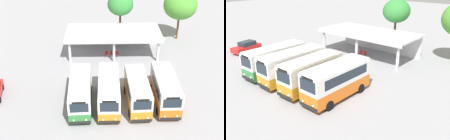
{
  "view_description": "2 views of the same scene",
  "coord_description": "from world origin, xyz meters",
  "views": [
    {
      "loc": [
        -2.69,
        -23.6,
        19.13
      ],
      "look_at": [
        -1.96,
        6.94,
        1.45
      ],
      "focal_mm": 46.06,
      "sensor_mm": 36.0,
      "label": 1
    },
    {
      "loc": [
        16.81,
        -12.38,
        10.52
      ],
      "look_at": [
        1.52,
        4.75,
        1.38
      ],
      "focal_mm": 38.04,
      "sensor_mm": 36.0,
      "label": 2
    }
  ],
  "objects": [
    {
      "name": "roadside_tree_behind_canopy",
      "position": [
        -0.36,
        19.7,
        5.71
      ],
      "size": [
        4.0,
        4.0,
        7.44
      ],
      "color": "brown",
      "rests_on": "ground"
    },
    {
      "name": "waiting_chair_end_by_column",
      "position": [
        -2.62,
        13.27,
        0.52
      ],
      "size": [
        0.45,
        0.45,
        0.86
      ],
      "color": "slate",
      "rests_on": "ground"
    },
    {
      "name": "city_bus_fourth_amber",
      "position": [
        3.7,
        2.19,
        1.81
      ],
      "size": [
        2.39,
        7.21,
        3.27
      ],
      "color": "black",
      "rests_on": "ground"
    },
    {
      "name": "waiting_chair_second_from_end",
      "position": [
        -1.89,
        13.37,
        0.52
      ],
      "size": [
        0.45,
        0.45,
        0.86
      ],
      "color": "slate",
      "rests_on": "ground"
    },
    {
      "name": "terminal_canopy",
      "position": [
        -1.58,
        15.31,
        2.7
      ],
      "size": [
        13.47,
        6.48,
        3.4
      ],
      "color": "silver",
      "rests_on": "ground"
    },
    {
      "name": "city_bus_second_in_row",
      "position": [
        -2.42,
        2.03,
        1.79
      ],
      "size": [
        2.36,
        7.59,
        3.23
      ],
      "color": "black",
      "rests_on": "ground"
    },
    {
      "name": "roadside_tree_east_of_canopy",
      "position": [
        8.91,
        19.51,
        5.58
      ],
      "size": [
        5.18,
        5.18,
        7.8
      ],
      "color": "brown",
      "rests_on": "ground"
    },
    {
      "name": "city_bus_nearest_orange",
      "position": [
        -5.48,
        1.96,
        1.75
      ],
      "size": [
        2.59,
        7.58,
        3.16
      ],
      "color": "black",
      "rests_on": "ground"
    },
    {
      "name": "city_bus_middle_cream",
      "position": [
        0.64,
        1.86,
        1.78
      ],
      "size": [
        2.5,
        7.03,
        3.22
      ],
      "color": "black",
      "rests_on": "ground"
    },
    {
      "name": "waiting_chair_middle_seat",
      "position": [
        -1.16,
        13.27,
        0.52
      ],
      "size": [
        0.45,
        0.45,
        0.86
      ],
      "color": "slate",
      "rests_on": "ground"
    },
    {
      "name": "ground_plane",
      "position": [
        0.0,
        0.0,
        0.0
      ],
      "size": [
        180.0,
        180.0,
        0.0
      ],
      "primitive_type": "plane",
      "color": "#939399"
    }
  ]
}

